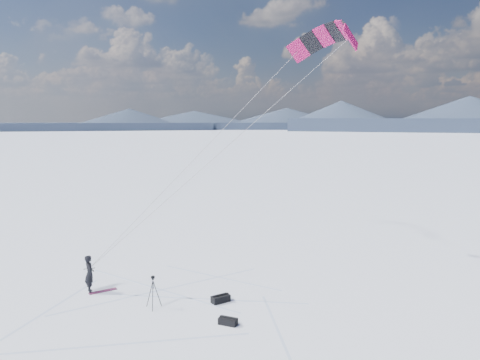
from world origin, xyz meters
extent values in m
plane|color=white|center=(0.00, 0.00, 0.00)|extent=(1800.00, 1800.00, 0.00)
cube|color=#1B2434|center=(175.02, 267.89, 3.27)|extent=(150.19, 119.71, 6.53)
cone|color=#1B2434|center=(175.02, 267.89, 6.53)|extent=(88.58, 88.58, 8.00)
cube|color=#1B2434|center=(78.56, 310.21, 3.27)|extent=(156.46, 80.45, 6.53)
cone|color=#1B2434|center=(78.56, 310.21, 6.53)|extent=(77.75, 77.75, 8.00)
cube|color=#1B2434|center=(-26.43, 318.91, 3.27)|extent=(153.20, 57.23, 6.53)
cone|color=#1B2434|center=(-26.43, 318.91, 6.53)|extent=(69.07, 69.07, 8.00)
cube|color=#AEBEDE|center=(-3.30, -1.70, 0.00)|extent=(3.52, 7.29, 0.01)
cube|color=#AEBEDE|center=(-1.60, 0.60, 0.00)|extent=(6.45, 7.79, 0.01)
cube|color=#AEBEDE|center=(0.10, 2.90, 0.00)|extent=(11.66, 3.07, 0.01)
cube|color=#AEBEDE|center=(1.80, -2.80, 0.00)|extent=(1.27, 5.91, 0.01)
cube|color=#AEBEDE|center=(3.50, -0.50, 0.00)|extent=(6.52, 4.83, 0.01)
cube|color=#AEBEDE|center=(5.20, 1.80, 0.00)|extent=(8.85, 4.87, 0.01)
imported|color=black|center=(-2.60, 3.12, 0.00)|extent=(0.63, 0.78, 1.86)
cube|color=#7E1C4B|center=(-2.00, 3.05, 0.02)|extent=(1.36, 0.75, 0.04)
cylinder|color=black|center=(0.59, 0.55, 0.64)|extent=(0.40, 0.18, 1.29)
cylinder|color=black|center=(0.25, 0.60, 0.64)|extent=(0.34, 0.29, 1.29)
cylinder|color=black|center=(0.37, 0.29, 0.64)|extent=(0.10, 0.42, 1.29)
cylinder|color=black|center=(0.41, 0.48, 1.10)|extent=(0.04, 0.04, 0.38)
cube|color=black|center=(0.41, 0.48, 1.34)|extent=(0.10, 0.10, 0.05)
cube|color=black|center=(0.41, 0.48, 1.44)|extent=(0.17, 0.14, 0.11)
cylinder|color=black|center=(0.41, 0.58, 1.44)|extent=(0.08, 0.11, 0.08)
cube|color=black|center=(3.48, 0.51, 0.16)|extent=(0.95, 0.70, 0.33)
cylinder|color=black|center=(3.48, 0.51, 0.35)|extent=(0.79, 0.38, 0.08)
cube|color=black|center=(3.39, -1.89, 0.14)|extent=(0.84, 0.74, 0.29)
cylinder|color=black|center=(3.39, -1.89, 0.31)|extent=(0.65, 0.49, 0.09)
cube|color=#AE0F50|center=(10.72, 3.01, 12.63)|extent=(1.30, 0.96, 1.48)
cube|color=black|center=(11.03, 3.83, 13.04)|extent=(1.11, 1.08, 1.35)
cube|color=#AE0F50|center=(11.14, 4.79, 13.29)|extent=(0.91, 1.13, 1.20)
cube|color=black|center=(11.05, 5.79, 13.38)|extent=(1.09, 1.13, 1.03)
cube|color=#AE0F50|center=(10.76, 6.75, 13.29)|extent=(1.26, 1.08, 1.20)
cube|color=black|center=(10.30, 7.59, 13.04)|extent=(1.41, 0.96, 1.35)
cube|color=#AE0F50|center=(9.70, 8.24, 12.63)|extent=(1.52, 0.77, 1.48)
cylinder|color=gray|center=(4.06, 3.07, 6.91)|extent=(13.34, 0.13, 11.46)
cylinder|color=gray|center=(3.55, 5.68, 6.91)|extent=(12.32, 5.14, 11.46)
cylinder|color=black|center=(-2.60, 3.12, 1.19)|extent=(0.55, 0.13, 0.03)
camera|label=1|loc=(0.10, -20.03, 8.50)|focal=35.00mm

